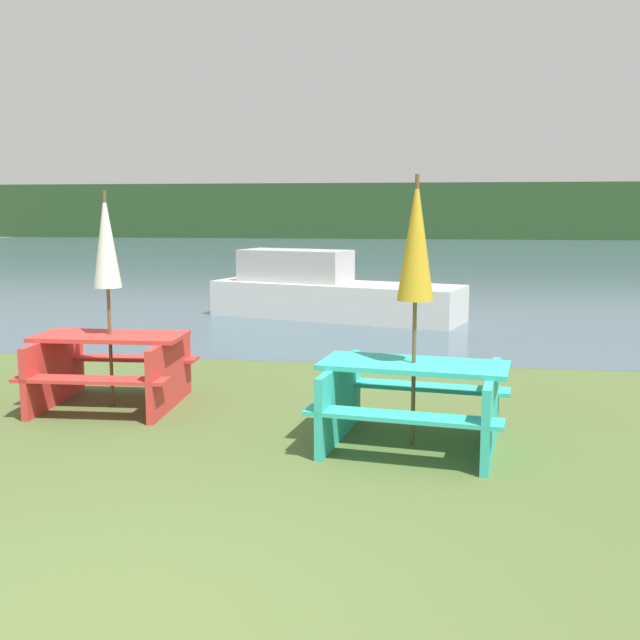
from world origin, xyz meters
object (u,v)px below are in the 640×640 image
(picnic_table_teal, at_px, (413,396))
(umbrella_white, at_px, (106,242))
(boat, at_px, (327,293))
(picnic_table_red, at_px, (111,364))
(umbrella_gold, at_px, (416,240))

(picnic_table_teal, bearing_deg, umbrella_white, 164.54)
(boat, bearing_deg, picnic_table_teal, -60.06)
(boat, bearing_deg, picnic_table_red, -84.59)
(picnic_table_red, height_order, umbrella_white, umbrella_white)
(picnic_table_red, xyz_separation_m, boat, (1.39, 6.91, 0.03))
(picnic_table_teal, height_order, umbrella_white, umbrella_white)
(umbrella_white, height_order, boat, umbrella_white)
(picnic_table_teal, relative_size, picnic_table_red, 1.13)
(picnic_table_red, bearing_deg, picnic_table_teal, -15.46)
(picnic_table_teal, height_order, boat, boat)
(umbrella_gold, distance_m, boat, 8.12)
(picnic_table_teal, relative_size, umbrella_gold, 0.76)
(umbrella_gold, bearing_deg, umbrella_white, 164.54)
(umbrella_white, xyz_separation_m, boat, (1.39, 6.91, -1.27))
(umbrella_white, bearing_deg, boat, 78.61)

